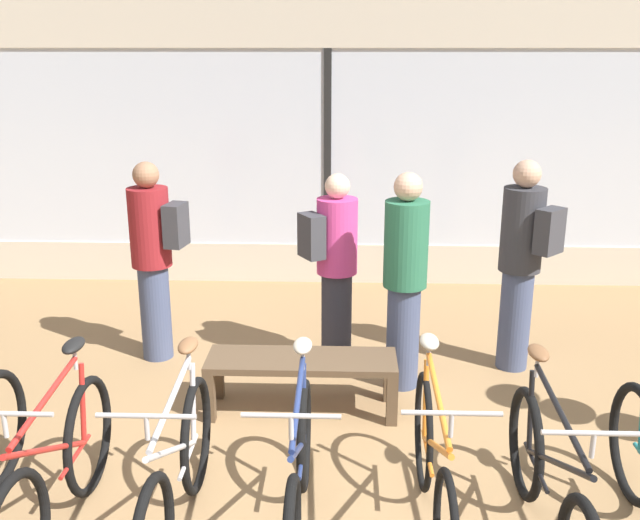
% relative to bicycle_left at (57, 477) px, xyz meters
% --- Properties ---
extents(ground_plane, '(24.00, 24.00, 0.00)m').
position_rel_bicycle_left_xyz_m(ground_plane, '(1.34, 0.34, -0.40)').
color(ground_plane, '#99754C').
extents(shop_back_wall, '(12.00, 0.08, 3.20)m').
position_rel_bicycle_left_xyz_m(shop_back_wall, '(1.34, 4.56, 1.24)').
color(shop_back_wall, beige).
rests_on(shop_back_wall, ground_plane).
extents(bicycle_left, '(0.46, 1.72, 1.04)m').
position_rel_bicycle_left_xyz_m(bicycle_left, '(0.00, 0.00, 0.00)').
color(bicycle_left, black).
rests_on(bicycle_left, ground_plane).
extents(bicycle_center_left, '(0.46, 1.73, 1.04)m').
position_rel_bicycle_left_xyz_m(bicycle_center_left, '(0.65, 0.03, -0.01)').
color(bicycle_center_left, black).
rests_on(bicycle_center_left, ground_plane).
extents(bicycle_center, '(0.46, 1.71, 1.02)m').
position_rel_bicycle_left_xyz_m(bicycle_center, '(1.31, 0.08, -0.02)').
color(bicycle_center, black).
rests_on(bicycle_center, ground_plane).
extents(bicycle_center_right, '(0.46, 1.77, 1.04)m').
position_rel_bicycle_left_xyz_m(bicycle_center_right, '(2.04, 0.11, 0.01)').
color(bicycle_center_right, black).
rests_on(bicycle_center_right, ground_plane).
extents(bicycle_right, '(0.46, 1.76, 1.02)m').
position_rel_bicycle_left_xyz_m(bicycle_right, '(2.64, 0.01, -0.02)').
color(bicycle_right, black).
rests_on(bicycle_right, ground_plane).
extents(display_bench, '(1.40, 0.44, 0.43)m').
position_rel_bicycle_left_xyz_m(display_bench, '(1.23, 1.51, -0.04)').
color(display_bench, brown).
rests_on(display_bench, ground_plane).
extents(customer_near_rack, '(0.53, 0.40, 1.72)m').
position_rel_bicycle_left_xyz_m(customer_near_rack, '(-0.07, 2.42, 0.54)').
color(customer_near_rack, '#424C6B').
rests_on(customer_near_rack, ground_plane).
extents(customer_by_window, '(0.54, 0.55, 1.77)m').
position_rel_bicycle_left_xyz_m(customer_by_window, '(2.99, 2.32, 0.56)').
color(customer_by_window, '#424C6B').
rests_on(customer_by_window, ground_plane).
extents(customer_mid_floor, '(0.56, 0.50, 1.64)m').
position_rel_bicycle_left_xyz_m(customer_mid_floor, '(1.46, 2.40, 0.49)').
color(customer_mid_floor, '#2D2D38').
rests_on(customer_mid_floor, ground_plane).
extents(customer_near_bench, '(0.35, 0.35, 1.73)m').
position_rel_bicycle_left_xyz_m(customer_near_bench, '(2.01, 1.96, 0.52)').
color(customer_near_bench, '#424C6B').
rests_on(customer_near_bench, ground_plane).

